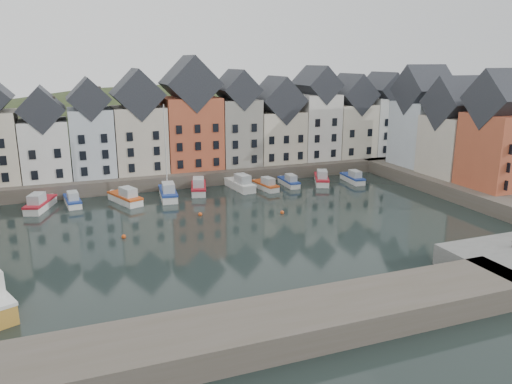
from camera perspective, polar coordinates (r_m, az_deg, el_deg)
ground at (r=57.35m, az=-0.47°, el=-4.51°), size 260.00×260.00×0.00m
far_quay at (r=84.81m, az=-7.60°, el=2.46°), size 90.00×16.00×2.00m
right_quay at (r=79.60m, az=24.50°, el=0.42°), size 14.00×54.00×2.00m
near_wall at (r=35.03m, az=-3.28°, el=-16.13°), size 50.00×6.00×2.00m
hillside at (r=114.49m, az=-10.35°, el=-4.23°), size 153.60×70.40×64.00m
far_terrace at (r=82.36m, az=-5.27°, el=7.73°), size 72.37×8.16×17.78m
right_terrace at (r=81.07m, az=22.07°, el=6.62°), size 8.30×24.25×16.36m
mooring_buoys at (r=60.96m, az=-5.76°, el=-3.25°), size 20.50×5.50×0.50m
boat_a at (r=71.18m, az=-23.48°, el=-1.26°), size 4.16×6.98×2.56m
boat_b at (r=71.72m, az=-20.22°, el=-0.92°), size 2.35×5.86×2.19m
boat_c at (r=70.55m, az=-14.66°, el=-0.64°), size 4.29×6.92×2.54m
boat_d at (r=71.60m, az=-10.01°, el=-0.06°), size 2.89×7.17×13.35m
boat_e at (r=74.21m, az=-6.57°, el=0.53°), size 3.74×7.10×2.61m
boat_f at (r=75.58m, az=-1.81°, el=0.90°), size 3.00×7.20×2.68m
boat_g at (r=75.53m, az=1.13°, el=0.78°), size 2.60×5.83×2.16m
boat_h at (r=77.92m, az=3.82°, el=1.17°), size 1.83×5.48×2.09m
boat_i at (r=79.76m, az=7.50°, el=1.49°), size 4.58×6.82×2.52m
boat_j at (r=81.52m, az=11.02°, el=1.57°), size 2.28×5.91×2.22m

